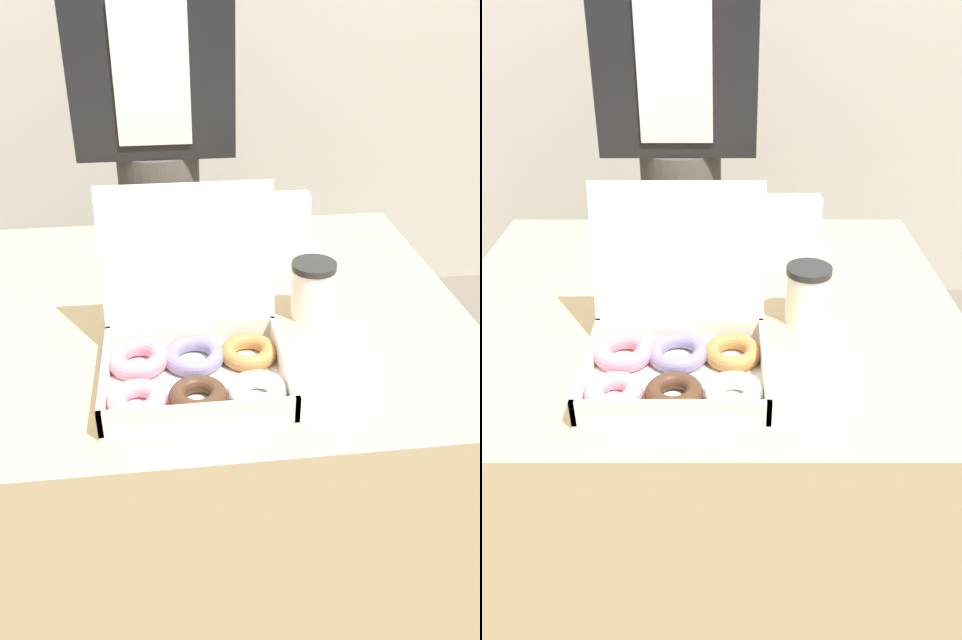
# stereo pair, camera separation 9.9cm
# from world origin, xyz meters

# --- Properties ---
(ground_plane) EXTENTS (14.00, 14.00, 0.00)m
(ground_plane) POSITION_xyz_m (0.00, 0.00, 0.00)
(ground_plane) COLOR #665B51
(table) EXTENTS (0.98, 0.87, 0.75)m
(table) POSITION_xyz_m (0.00, 0.00, 0.38)
(table) COLOR tan
(table) RESTS_ON ground_plane
(donut_box) EXTENTS (0.31, 0.28, 0.28)m
(donut_box) POSITION_xyz_m (-0.04, -0.23, 0.79)
(donut_box) COLOR white
(donut_box) RESTS_ON table
(coffee_cup) EXTENTS (0.08, 0.08, 0.11)m
(coffee_cup) POSITION_xyz_m (0.19, -0.06, 0.81)
(coffee_cup) COLOR white
(coffee_cup) RESTS_ON table
(napkin_holder) EXTENTS (0.13, 0.05, 0.10)m
(napkin_holder) POSITION_xyz_m (0.20, 0.31, 0.81)
(napkin_holder) COLOR silver
(napkin_holder) RESTS_ON table
(person_customer) EXTENTS (0.43, 0.24, 1.64)m
(person_customer) POSITION_xyz_m (-0.08, 0.73, 0.89)
(person_customer) COLOR #4C4742
(person_customer) RESTS_ON ground_plane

